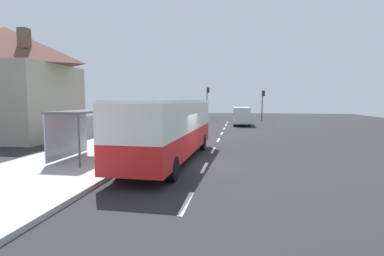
{
  "coord_description": "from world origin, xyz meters",
  "views": [
    {
      "loc": [
        1.82,
        -14.98,
        3.21
      ],
      "look_at": [
        -1.0,
        3.19,
        1.5
      ],
      "focal_mm": 28.06,
      "sensor_mm": 36.0,
      "label": 1
    }
  ],
  "objects_px": {
    "sedan_near": "(241,114)",
    "recycling_bin_yellow": "(136,143)",
    "house_behind_platform": "(7,82)",
    "recycling_bin_blue": "(132,145)",
    "bus": "(170,127)",
    "recycling_bin_red": "(140,141)",
    "white_van": "(241,115)",
    "sedan_far": "(242,116)",
    "traffic_light_far_side": "(208,98)",
    "recycling_bin_green": "(144,140)",
    "bus_shelter": "(77,122)",
    "traffic_light_near_side": "(263,100)"
  },
  "relations": [
    {
      "from": "bus",
      "to": "sedan_far",
      "type": "xyz_separation_m",
      "value": [
        4.01,
        30.94,
        -1.05
      ]
    },
    {
      "from": "recycling_bin_yellow",
      "to": "traffic_light_near_side",
      "type": "xyz_separation_m",
      "value": [
        9.7,
        30.22,
        2.51
      ]
    },
    {
      "from": "bus",
      "to": "sedan_far",
      "type": "distance_m",
      "value": 31.21
    },
    {
      "from": "sedan_near",
      "to": "traffic_light_near_side",
      "type": "relative_size",
      "value": 0.94
    },
    {
      "from": "bus",
      "to": "traffic_light_far_side",
      "type": "relative_size",
      "value": 2.09
    },
    {
      "from": "bus",
      "to": "recycling_bin_blue",
      "type": "height_order",
      "value": "bus"
    },
    {
      "from": "recycling_bin_yellow",
      "to": "house_behind_platform",
      "type": "height_order",
      "value": "house_behind_platform"
    },
    {
      "from": "recycling_bin_blue",
      "to": "recycling_bin_yellow",
      "type": "height_order",
      "value": "same"
    },
    {
      "from": "sedan_far",
      "to": "bus",
      "type": "bearing_deg",
      "value": -97.39
    },
    {
      "from": "traffic_light_far_side",
      "to": "recycling_bin_yellow",
      "type": "bearing_deg",
      "value": -92.02
    },
    {
      "from": "recycling_bin_red",
      "to": "bus_shelter",
      "type": "relative_size",
      "value": 0.24
    },
    {
      "from": "sedan_far",
      "to": "recycling_bin_green",
      "type": "xyz_separation_m",
      "value": [
        -6.5,
        -27.71,
        -0.14
      ]
    },
    {
      "from": "recycling_bin_blue",
      "to": "sedan_far",
      "type": "bearing_deg",
      "value": 77.69
    },
    {
      "from": "bus_shelter",
      "to": "sedan_near",
      "type": "bearing_deg",
      "value": 77.45
    },
    {
      "from": "white_van",
      "to": "house_behind_platform",
      "type": "height_order",
      "value": "house_behind_platform"
    },
    {
      "from": "white_van",
      "to": "sedan_far",
      "type": "relative_size",
      "value": 1.17
    },
    {
      "from": "sedan_near",
      "to": "recycling_bin_red",
      "type": "relative_size",
      "value": 4.69
    },
    {
      "from": "sedan_near",
      "to": "house_behind_platform",
      "type": "bearing_deg",
      "value": -121.55
    },
    {
      "from": "sedan_near",
      "to": "recycling_bin_green",
      "type": "distance_m",
      "value": 35.63
    },
    {
      "from": "recycling_bin_blue",
      "to": "traffic_light_far_side",
      "type": "relative_size",
      "value": 0.18
    },
    {
      "from": "house_behind_platform",
      "to": "recycling_bin_red",
      "type": "bearing_deg",
      "value": -19.07
    },
    {
      "from": "sedan_near",
      "to": "recycling_bin_blue",
      "type": "height_order",
      "value": "sedan_near"
    },
    {
      "from": "traffic_light_near_side",
      "to": "bus",
      "type": "bearing_deg",
      "value": -102.69
    },
    {
      "from": "recycling_bin_blue",
      "to": "recycling_bin_yellow",
      "type": "xyz_separation_m",
      "value": [
        0.0,
        0.7,
        0.0
      ]
    },
    {
      "from": "sedan_near",
      "to": "traffic_light_far_side",
      "type": "height_order",
      "value": "traffic_light_far_side"
    },
    {
      "from": "house_behind_platform",
      "to": "sedan_near",
      "type": "bearing_deg",
      "value": 58.45
    },
    {
      "from": "recycling_bin_blue",
      "to": "recycling_bin_red",
      "type": "relative_size",
      "value": 1.0
    },
    {
      "from": "sedan_near",
      "to": "recycling_bin_yellow",
      "type": "xyz_separation_m",
      "value": [
        -6.5,
        -36.43,
        -0.14
      ]
    },
    {
      "from": "white_van",
      "to": "traffic_light_near_side",
      "type": "relative_size",
      "value": 1.11
    },
    {
      "from": "white_van",
      "to": "recycling_bin_yellow",
      "type": "xyz_separation_m",
      "value": [
        -6.4,
        -21.64,
        -0.69
      ]
    },
    {
      "from": "white_van",
      "to": "sedan_far",
      "type": "xyz_separation_m",
      "value": [
        0.1,
        7.47,
        -0.55
      ]
    },
    {
      "from": "bus",
      "to": "traffic_light_near_side",
      "type": "bearing_deg",
      "value": 77.31
    },
    {
      "from": "bus",
      "to": "sedan_near",
      "type": "bearing_deg",
      "value": 84.02
    },
    {
      "from": "house_behind_platform",
      "to": "recycling_bin_blue",
      "type": "bearing_deg",
      "value": -24.49
    },
    {
      "from": "recycling_bin_blue",
      "to": "traffic_light_far_side",
      "type": "distance_m",
      "value": 31.87
    },
    {
      "from": "traffic_light_far_side",
      "to": "house_behind_platform",
      "type": "xyz_separation_m",
      "value": [
        -13.83,
        -25.92,
        1.15
      ]
    },
    {
      "from": "bus",
      "to": "recycling_bin_red",
      "type": "height_order",
      "value": "bus"
    },
    {
      "from": "recycling_bin_green",
      "to": "sedan_near",
      "type": "bearing_deg",
      "value": 79.49
    },
    {
      "from": "house_behind_platform",
      "to": "bus_shelter",
      "type": "relative_size",
      "value": 2.48
    },
    {
      "from": "recycling_bin_yellow",
      "to": "house_behind_platform",
      "type": "xyz_separation_m",
      "value": [
        -12.74,
        5.1,
        4.0
      ]
    },
    {
      "from": "recycling_bin_red",
      "to": "recycling_bin_green",
      "type": "bearing_deg",
      "value": 90.0
    },
    {
      "from": "white_van",
      "to": "recycling_bin_blue",
      "type": "height_order",
      "value": "white_van"
    },
    {
      "from": "traffic_light_far_side",
      "to": "bus_shelter",
      "type": "bearing_deg",
      "value": -95.6
    },
    {
      "from": "recycling_bin_green",
      "to": "traffic_light_far_side",
      "type": "height_order",
      "value": "traffic_light_far_side"
    },
    {
      "from": "bus_shelter",
      "to": "white_van",
      "type": "bearing_deg",
      "value": 70.52
    },
    {
      "from": "traffic_light_far_side",
      "to": "sedan_far",
      "type": "bearing_deg",
      "value": -19.45
    },
    {
      "from": "sedan_far",
      "to": "house_behind_platform",
      "type": "xyz_separation_m",
      "value": [
        -19.24,
        -24.01,
        3.87
      ]
    },
    {
      "from": "recycling_bin_blue",
      "to": "traffic_light_near_side",
      "type": "xyz_separation_m",
      "value": [
        9.7,
        30.92,
        2.51
      ]
    },
    {
      "from": "traffic_light_near_side",
      "to": "traffic_light_far_side",
      "type": "xyz_separation_m",
      "value": [
        -8.61,
        0.8,
        0.35
      ]
    },
    {
      "from": "sedan_near",
      "to": "recycling_bin_green",
      "type": "relative_size",
      "value": 4.69
    }
  ]
}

